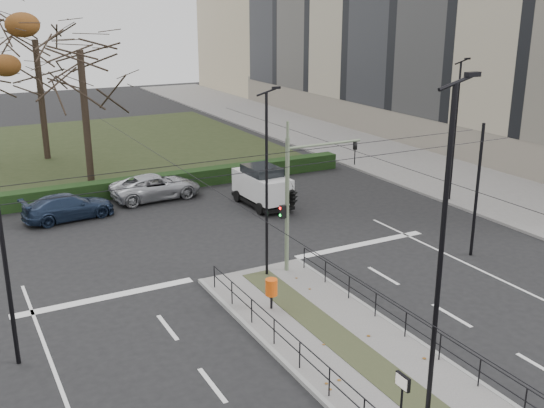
{
  "coord_description": "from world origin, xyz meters",
  "views": [
    {
      "loc": [
        -10.84,
        -17.27,
        10.79
      ],
      "look_at": [
        1.59,
        6.02,
        2.48
      ],
      "focal_mm": 42.0,
      "sensor_mm": 36.0,
      "label": 1
    }
  ],
  "objects_px": {
    "streetlamp_median_far": "(267,183)",
    "parked_car_fourth": "(156,187)",
    "white_van": "(262,185)",
    "bare_tree_center": "(36,49)",
    "litter_bin": "(271,288)",
    "streetlamp_sidewalk": "(455,130)",
    "info_panel": "(402,389)",
    "streetlamp_median_near": "(441,257)",
    "traffic_light": "(294,194)",
    "bare_tree_near": "(81,60)",
    "parked_car_third": "(68,207)"
  },
  "relations": [
    {
      "from": "parked_car_third",
      "to": "bare_tree_center",
      "type": "relative_size",
      "value": 0.42
    },
    {
      "from": "bare_tree_center",
      "to": "white_van",
      "type": "bearing_deg",
      "value": -63.24
    },
    {
      "from": "streetlamp_median_near",
      "to": "parked_car_third",
      "type": "distance_m",
      "value": 22.94
    },
    {
      "from": "bare_tree_center",
      "to": "streetlamp_median_near",
      "type": "bearing_deg",
      "value": -84.07
    },
    {
      "from": "bare_tree_near",
      "to": "parked_car_third",
      "type": "bearing_deg",
      "value": -111.66
    },
    {
      "from": "litter_bin",
      "to": "traffic_light",
      "type": "bearing_deg",
      "value": 47.77
    },
    {
      "from": "streetlamp_sidewalk",
      "to": "parked_car_third",
      "type": "bearing_deg",
      "value": 160.51
    },
    {
      "from": "parked_car_third",
      "to": "litter_bin",
      "type": "bearing_deg",
      "value": -169.52
    },
    {
      "from": "parked_car_fourth",
      "to": "litter_bin",
      "type": "bearing_deg",
      "value": 174.4
    },
    {
      "from": "streetlamp_sidewalk",
      "to": "parked_car_third",
      "type": "xyz_separation_m",
      "value": [
        -19.85,
        7.03,
        -3.48
      ]
    },
    {
      "from": "streetlamp_median_far",
      "to": "parked_car_fourth",
      "type": "xyz_separation_m",
      "value": [
        -0.49,
        12.94,
        -3.32
      ]
    },
    {
      "from": "litter_bin",
      "to": "streetlamp_median_near",
      "type": "distance_m",
      "value": 8.6
    },
    {
      "from": "info_panel",
      "to": "streetlamp_median_far",
      "type": "bearing_deg",
      "value": 80.2
    },
    {
      "from": "streetlamp_sidewalk",
      "to": "white_van",
      "type": "height_order",
      "value": "streetlamp_sidewalk"
    },
    {
      "from": "traffic_light",
      "to": "bare_tree_center",
      "type": "bearing_deg",
      "value": 102.2
    },
    {
      "from": "streetlamp_median_far",
      "to": "parked_car_third",
      "type": "distance_m",
      "value": 13.29
    },
    {
      "from": "parked_car_third",
      "to": "parked_car_fourth",
      "type": "distance_m",
      "value": 5.41
    },
    {
      "from": "parked_car_fourth",
      "to": "bare_tree_center",
      "type": "distance_m",
      "value": 15.43
    },
    {
      "from": "litter_bin",
      "to": "streetlamp_sidewalk",
      "type": "height_order",
      "value": "streetlamp_sidewalk"
    },
    {
      "from": "parked_car_fourth",
      "to": "bare_tree_center",
      "type": "height_order",
      "value": "bare_tree_center"
    },
    {
      "from": "streetlamp_sidewalk",
      "to": "parked_car_fourth",
      "type": "relative_size",
      "value": 1.53
    },
    {
      "from": "traffic_light",
      "to": "streetlamp_median_near",
      "type": "distance_m",
      "value": 10.71
    },
    {
      "from": "streetlamp_median_near",
      "to": "bare_tree_center",
      "type": "bearing_deg",
      "value": 95.93
    },
    {
      "from": "streetlamp_sidewalk",
      "to": "parked_car_fourth",
      "type": "bearing_deg",
      "value": 150.02
    },
    {
      "from": "streetlamp_median_near",
      "to": "litter_bin",
      "type": "bearing_deg",
      "value": 95.27
    },
    {
      "from": "traffic_light",
      "to": "bare_tree_near",
      "type": "xyz_separation_m",
      "value": [
        -4.28,
        18.25,
        4.18
      ]
    },
    {
      "from": "bare_tree_near",
      "to": "streetlamp_sidewalk",
      "type": "bearing_deg",
      "value": -38.69
    },
    {
      "from": "streetlamp_median_far",
      "to": "parked_car_fourth",
      "type": "relative_size",
      "value": 1.49
    },
    {
      "from": "parked_car_fourth",
      "to": "white_van",
      "type": "distance_m",
      "value": 6.33
    },
    {
      "from": "white_van",
      "to": "bare_tree_center",
      "type": "bearing_deg",
      "value": 116.76
    },
    {
      "from": "parked_car_third",
      "to": "bare_tree_center",
      "type": "bearing_deg",
      "value": -11.83
    },
    {
      "from": "streetlamp_median_near",
      "to": "streetlamp_median_far",
      "type": "height_order",
      "value": "streetlamp_median_near"
    },
    {
      "from": "parked_car_third",
      "to": "bare_tree_near",
      "type": "xyz_separation_m",
      "value": [
        2.67,
        6.73,
        6.92
      ]
    },
    {
      "from": "bare_tree_near",
      "to": "parked_car_fourth",
      "type": "bearing_deg",
      "value": -64.43
    },
    {
      "from": "streetlamp_median_near",
      "to": "streetlamp_median_far",
      "type": "xyz_separation_m",
      "value": [
        0.59,
        10.46,
        -0.76
      ]
    },
    {
      "from": "litter_bin",
      "to": "streetlamp_median_far",
      "type": "height_order",
      "value": "streetlamp_median_far"
    },
    {
      "from": "streetlamp_sidewalk",
      "to": "bare_tree_near",
      "type": "xyz_separation_m",
      "value": [
        -17.18,
        13.76,
        3.44
      ]
    },
    {
      "from": "parked_car_fourth",
      "to": "bare_tree_near",
      "type": "height_order",
      "value": "bare_tree_near"
    },
    {
      "from": "info_panel",
      "to": "white_van",
      "type": "xyz_separation_m",
      "value": [
        6.18,
        19.66,
        -0.43
      ]
    },
    {
      "from": "info_panel",
      "to": "parked_car_third",
      "type": "height_order",
      "value": "info_panel"
    },
    {
      "from": "traffic_light",
      "to": "white_van",
      "type": "relative_size",
      "value": 1.34
    },
    {
      "from": "streetlamp_sidewalk",
      "to": "bare_tree_near",
      "type": "height_order",
      "value": "bare_tree_near"
    },
    {
      "from": "parked_car_third",
      "to": "traffic_light",
      "type": "bearing_deg",
      "value": -155.52
    },
    {
      "from": "streetlamp_sidewalk",
      "to": "info_panel",
      "type": "bearing_deg",
      "value": -136.27
    },
    {
      "from": "streetlamp_median_far",
      "to": "parked_car_fourth",
      "type": "height_order",
      "value": "streetlamp_median_far"
    },
    {
      "from": "parked_car_third",
      "to": "streetlamp_sidewalk",
      "type": "bearing_deg",
      "value": -116.12
    },
    {
      "from": "white_van",
      "to": "bare_tree_center",
      "type": "relative_size",
      "value": 0.38
    },
    {
      "from": "streetlamp_median_near",
      "to": "white_van",
      "type": "height_order",
      "value": "streetlamp_median_near"
    },
    {
      "from": "info_panel",
      "to": "parked_car_fourth",
      "type": "distance_m",
      "value": 23.83
    },
    {
      "from": "info_panel",
      "to": "streetlamp_sidewalk",
      "type": "xyz_separation_m",
      "value": [
        16.02,
        15.33,
        2.53
      ]
    }
  ]
}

